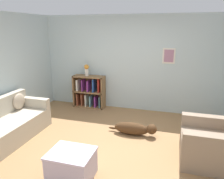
# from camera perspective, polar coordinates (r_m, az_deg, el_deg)

# --- Properties ---
(ground_plane) EXTENTS (14.00, 14.00, 0.00)m
(ground_plane) POSITION_cam_1_polar(r_m,az_deg,el_deg) (4.44, -1.52, -14.54)
(ground_plane) COLOR #997047
(wall_back) EXTENTS (5.60, 0.13, 2.60)m
(wall_back) POSITION_cam_1_polar(r_m,az_deg,el_deg) (6.09, 5.01, 6.80)
(wall_back) COLOR silver
(wall_back) RESTS_ON ground_plane
(couch) EXTENTS (0.81, 2.04, 0.82)m
(couch) POSITION_cam_1_polar(r_m,az_deg,el_deg) (4.99, -26.48, -8.84)
(couch) COLOR #B7AD99
(couch) RESTS_ON ground_plane
(bookshelf) EXTENTS (0.90, 0.35, 0.93)m
(bookshelf) POSITION_cam_1_polar(r_m,az_deg,el_deg) (6.40, -5.93, -0.61)
(bookshelf) COLOR olive
(bookshelf) RESTS_ON ground_plane
(recliner_chair) EXTENTS (1.01, 0.99, 1.03)m
(recliner_chair) POSITION_cam_1_polar(r_m,az_deg,el_deg) (4.22, 25.54, -12.47)
(recliner_chair) COLOR gray
(recliner_chair) RESTS_ON ground_plane
(coffee_table) EXTENTS (0.67, 0.56, 0.44)m
(coffee_table) POSITION_cam_1_polar(r_m,az_deg,el_deg) (3.58, -10.52, -18.57)
(coffee_table) COLOR #BCB2D1
(coffee_table) RESTS_ON ground_plane
(dog) EXTENTS (1.07, 0.25, 0.29)m
(dog) POSITION_cam_1_polar(r_m,az_deg,el_deg) (4.82, 5.91, -10.11)
(dog) COLOR #472D19
(dog) RESTS_ON ground_plane
(vase) EXTENTS (0.14, 0.14, 0.32)m
(vase) POSITION_cam_1_polar(r_m,az_deg,el_deg) (6.25, -6.66, 5.24)
(vase) COLOR silver
(vase) RESTS_ON bookshelf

